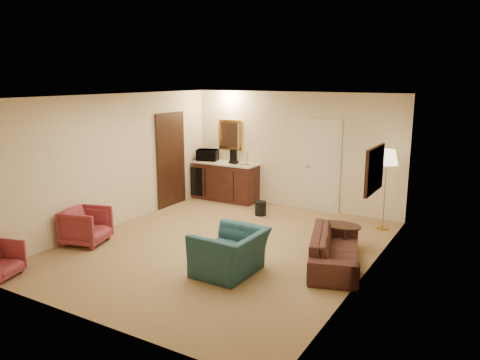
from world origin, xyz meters
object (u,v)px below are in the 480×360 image
object	(u,v)px
teal_armchair	(230,245)
microwave	(207,154)
wetbar_cabinet	(225,181)
rose_chair_near	(86,224)
waste_bin	(261,208)
coffee_maker	(234,156)
sofa	(335,243)
floor_lamp	(385,190)
coffee_table	(340,236)

from	to	relation	value
teal_armchair	microwave	bearing A→B (deg)	-140.49
wetbar_cabinet	rose_chair_near	xyz separation A→B (m)	(-0.50, -3.84, -0.10)
waste_bin	coffee_maker	xyz separation A→B (m)	(-1.10, 0.71, 0.93)
sofa	teal_armchair	bearing A→B (deg)	113.81
floor_lamp	waste_bin	distance (m)	2.61
floor_lamp	wetbar_cabinet	bearing A→B (deg)	174.98
teal_armchair	floor_lamp	size ratio (longest dim) A/B	0.65
coffee_table	floor_lamp	distance (m)	1.55
sofa	teal_armchair	xyz separation A→B (m)	(-1.26, -1.10, 0.09)
teal_armchair	coffee_table	size ratio (longest dim) A/B	1.45
rose_chair_near	coffee_maker	distance (m)	3.97
waste_bin	microwave	world-z (taller)	microwave
rose_chair_near	sofa	bearing A→B (deg)	-89.07
wetbar_cabinet	sofa	distance (m)	4.44
wetbar_cabinet	sofa	world-z (taller)	wetbar_cabinet
teal_armchair	floor_lamp	world-z (taller)	floor_lamp
coffee_table	waste_bin	bearing A→B (deg)	154.54
coffee_table	sofa	bearing A→B (deg)	-77.04
wetbar_cabinet	microwave	bearing A→B (deg)	-179.25
waste_bin	microwave	bearing A→B (deg)	158.91
coffee_table	microwave	distance (m)	4.40
coffee_table	coffee_maker	world-z (taller)	coffee_maker
sofa	coffee_maker	bearing A→B (deg)	35.96
wetbar_cabinet	sofa	size ratio (longest dim) A/B	0.88
rose_chair_near	floor_lamp	size ratio (longest dim) A/B	0.45
sofa	rose_chair_near	distance (m)	4.34
rose_chair_near	floor_lamp	xyz separation A→B (m)	(4.35, 3.50, 0.43)
teal_armchair	wetbar_cabinet	bearing A→B (deg)	-145.71
waste_bin	coffee_table	bearing A→B (deg)	-25.46
waste_bin	wetbar_cabinet	bearing A→B (deg)	151.93
coffee_table	coffee_maker	distance (m)	3.73
floor_lamp	waste_bin	size ratio (longest dim) A/B	5.18
teal_armchair	waste_bin	world-z (taller)	teal_armchair
rose_chair_near	microwave	size ratio (longest dim) A/B	1.45
microwave	coffee_maker	xyz separation A→B (m)	(0.75, -0.01, -0.00)
wetbar_cabinet	rose_chair_near	bearing A→B (deg)	-97.41
waste_bin	microwave	size ratio (longest dim) A/B	0.61
teal_armchair	coffee_maker	distance (m)	4.26
waste_bin	coffee_maker	world-z (taller)	coffee_maker
floor_lamp	coffee_table	bearing A→B (deg)	-106.14
wetbar_cabinet	coffee_maker	world-z (taller)	coffee_maker
microwave	sofa	bearing A→B (deg)	-49.94
sofa	wetbar_cabinet	bearing A→B (deg)	37.73
wetbar_cabinet	rose_chair_near	world-z (taller)	wetbar_cabinet
wetbar_cabinet	floor_lamp	world-z (taller)	floor_lamp
teal_armchair	rose_chair_near	distance (m)	2.88
rose_chair_near	coffee_maker	world-z (taller)	coffee_maker
wetbar_cabinet	sofa	bearing A→B (deg)	-34.96
coffee_maker	sofa	bearing A→B (deg)	-21.34
wetbar_cabinet	waste_bin	bearing A→B (deg)	-28.07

